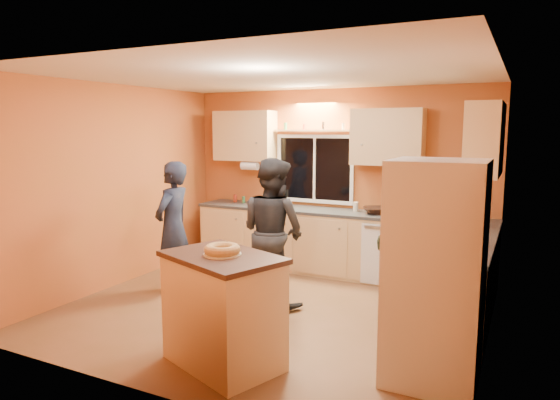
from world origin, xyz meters
The scene contains 14 objects.
ground centered at (0.00, 0.00, 0.00)m, with size 4.50×4.50×0.00m, color brown.
room_shell centered at (0.12, 0.41, 1.62)m, with size 4.54×4.04×2.61m.
back_counter centered at (0.01, 1.70, 0.45)m, with size 4.23×0.62×0.90m.
right_counter centered at (1.95, 0.50, 0.45)m, with size 0.62×1.84×0.90m.
refrigerator centered at (1.89, -0.80, 0.90)m, with size 0.72×0.70×1.80m, color silver.
island centered at (0.23, -1.33, 0.50)m, with size 1.19×1.00×0.98m.
bundt_pastry centered at (0.23, -1.33, 1.02)m, with size 0.31×0.31×0.09m, color tan.
person_left centered at (-1.41, 0.08, 0.82)m, with size 0.60×0.39×1.64m, color black.
person_center centered at (-0.09, 0.22, 0.86)m, with size 0.83×0.65×1.71m, color black.
person_right centered at (1.40, 0.54, 0.86)m, with size 1.00×0.42×1.71m, color #333B25.
mixing_bowl centered at (0.70, 1.73, 0.94)m, with size 0.36×0.36×0.09m, color #311B10.
utensil_crock centered at (-0.94, 1.69, 0.99)m, with size 0.14×0.14×0.17m, color beige.
potted_plant centered at (1.98, 0.46, 1.06)m, with size 0.28×0.25×0.32m, color gray.
red_box centered at (1.88, 1.30, 0.94)m, with size 0.16×0.12×0.07m, color #A63019.
Camera 1 is at (2.49, -4.79, 2.04)m, focal length 32.00 mm.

